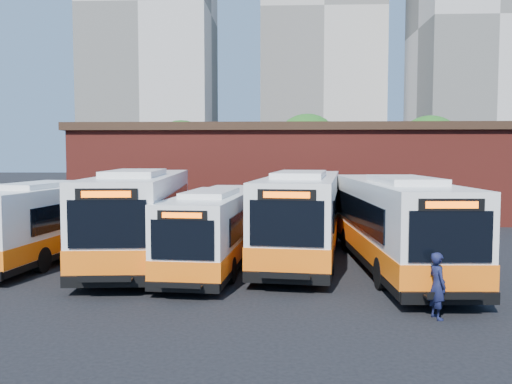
{
  "coord_description": "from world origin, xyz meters",
  "views": [
    {
      "loc": [
        -0.77,
        -19.17,
        4.42
      ],
      "look_at": [
        -1.75,
        4.1,
        2.79
      ],
      "focal_mm": 38.0,
      "sensor_mm": 36.0,
      "label": 1
    }
  ],
  "objects_px": {
    "bus_midwest": "(218,230)",
    "bus_east": "(393,225)",
    "bus_farwest": "(57,222)",
    "bus_mideast": "(303,217)",
    "bus_west": "(143,217)",
    "transit_worker": "(437,286)"
  },
  "relations": [
    {
      "from": "bus_midwest",
      "to": "bus_east",
      "type": "bearing_deg",
      "value": 3.38
    },
    {
      "from": "bus_farwest",
      "to": "bus_east",
      "type": "distance_m",
      "value": 14.2
    },
    {
      "from": "bus_mideast",
      "to": "bus_west",
      "type": "bearing_deg",
      "value": -168.28
    },
    {
      "from": "bus_midwest",
      "to": "transit_worker",
      "type": "distance_m",
      "value": 9.63
    },
    {
      "from": "bus_farwest",
      "to": "bus_mideast",
      "type": "xyz_separation_m",
      "value": [
        10.69,
        0.54,
        0.2
      ]
    },
    {
      "from": "bus_farwest",
      "to": "bus_west",
      "type": "height_order",
      "value": "bus_west"
    },
    {
      "from": "bus_farwest",
      "to": "bus_midwest",
      "type": "distance_m",
      "value": 7.37
    },
    {
      "from": "bus_east",
      "to": "bus_west",
      "type": "bearing_deg",
      "value": 168.28
    },
    {
      "from": "bus_midwest",
      "to": "bus_east",
      "type": "height_order",
      "value": "bus_east"
    },
    {
      "from": "bus_east",
      "to": "transit_worker",
      "type": "distance_m",
      "value": 6.77
    },
    {
      "from": "bus_west",
      "to": "bus_midwest",
      "type": "distance_m",
      "value": 3.79
    },
    {
      "from": "bus_east",
      "to": "bus_farwest",
      "type": "bearing_deg",
      "value": 170.78
    },
    {
      "from": "bus_mideast",
      "to": "bus_east",
      "type": "distance_m",
      "value": 4.1
    },
    {
      "from": "bus_farwest",
      "to": "bus_midwest",
      "type": "xyz_separation_m",
      "value": [
        7.2,
        -1.56,
        -0.09
      ]
    },
    {
      "from": "bus_midwest",
      "to": "transit_worker",
      "type": "xyz_separation_m",
      "value": [
        6.69,
        -6.92,
        -0.49
      ]
    },
    {
      "from": "bus_mideast",
      "to": "bus_east",
      "type": "xyz_separation_m",
      "value": [
        3.39,
        -2.29,
        -0.05
      ]
    },
    {
      "from": "bus_west",
      "to": "bus_mideast",
      "type": "bearing_deg",
      "value": -0.52
    },
    {
      "from": "bus_west",
      "to": "bus_midwest",
      "type": "relative_size",
      "value": 1.23
    },
    {
      "from": "bus_west",
      "to": "bus_mideast",
      "type": "distance_m",
      "value": 6.96
    },
    {
      "from": "bus_midwest",
      "to": "bus_mideast",
      "type": "height_order",
      "value": "bus_mideast"
    },
    {
      "from": "bus_farwest",
      "to": "bus_west",
      "type": "bearing_deg",
      "value": 6.03
    },
    {
      "from": "bus_mideast",
      "to": "bus_midwest",
      "type": "bearing_deg",
      "value": -141.79
    }
  ]
}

